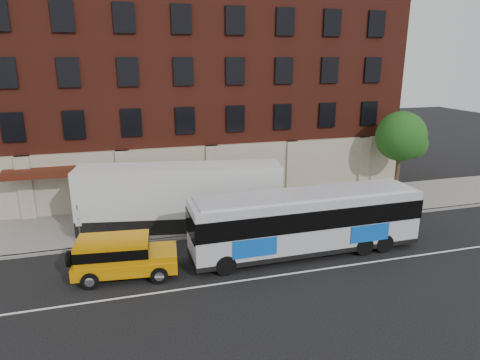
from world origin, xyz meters
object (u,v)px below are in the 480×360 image
object	(u,v)px
sign_pole	(79,224)
yellow_suv	(121,255)
shipping_container	(181,198)
street_tree	(401,138)
city_bus	(306,220)

from	to	relation	value
sign_pole	yellow_suv	bearing A→B (deg)	-60.23
sign_pole	shipping_container	bearing A→B (deg)	13.34
street_tree	shipping_container	size ratio (longest dim) A/B	0.51
sign_pole	street_tree	size ratio (longest dim) A/B	0.40
street_tree	city_bus	distance (m)	12.90
street_tree	city_bus	bearing A→B (deg)	-146.38
city_bus	shipping_container	size ratio (longest dim) A/B	1.01
city_bus	shipping_container	xyz separation A→B (m)	(-5.86, 5.01, 0.11)
street_tree	yellow_suv	world-z (taller)	street_tree
yellow_suv	shipping_container	bearing A→B (deg)	54.52
sign_pole	city_bus	size ratio (longest dim) A/B	0.20
sign_pole	city_bus	world-z (taller)	city_bus
sign_pole	street_tree	xyz separation A→B (m)	(22.04, 3.34, 2.96)
sign_pole	street_tree	world-z (taller)	street_tree
city_bus	yellow_suv	xyz separation A→B (m)	(-9.42, 0.01, -0.74)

